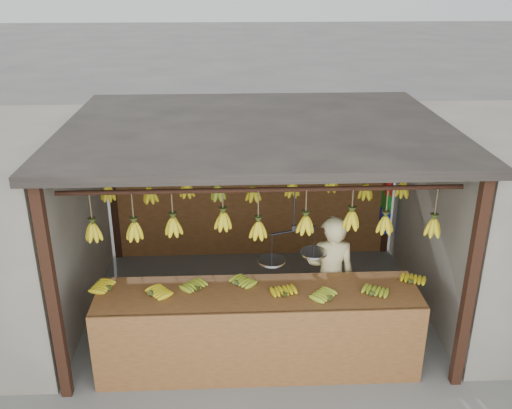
{
  "coord_description": "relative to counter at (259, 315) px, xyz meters",
  "views": [
    {
      "loc": [
        -0.29,
        -6.19,
        4.03
      ],
      "look_at": [
        0.0,
        0.3,
        1.3
      ],
      "focal_mm": 40.0,
      "sensor_mm": 36.0,
      "label": 1
    }
  ],
  "objects": [
    {
      "name": "ground",
      "position": [
        0.04,
        1.23,
        -0.71
      ],
      "size": [
        80.0,
        80.0,
        0.0
      ],
      "primitive_type": "plane",
      "color": "#5B5B57"
    },
    {
      "name": "hanging_bananas",
      "position": [
        0.04,
        1.22,
        0.91
      ],
      "size": [
        3.63,
        2.26,
        0.39
      ],
      "color": "gold",
      "rests_on": "ground"
    },
    {
      "name": "balance_scale",
      "position": [
        0.36,
        0.23,
        0.59
      ],
      "size": [
        0.73,
        0.43,
        0.76
      ],
      "color": "black",
      "rests_on": "ground"
    },
    {
      "name": "vendor",
      "position": [
        0.84,
        0.63,
        0.06
      ],
      "size": [
        0.56,
        0.37,
        1.52
      ],
      "primitive_type": "imported",
      "rotation": [
        0.0,
        0.0,
        3.15
      ],
      "color": "beige",
      "rests_on": "ground"
    },
    {
      "name": "bag_bundles",
      "position": [
        1.98,
        2.58,
        0.32
      ],
      "size": [
        0.08,
        0.26,
        1.22
      ],
      "color": "yellow",
      "rests_on": "ground"
    },
    {
      "name": "counter",
      "position": [
        0.0,
        0.0,
        0.0
      ],
      "size": [
        3.45,
        0.77,
        0.96
      ],
      "color": "brown",
      "rests_on": "ground"
    },
    {
      "name": "stall",
      "position": [
        0.04,
        1.56,
        1.27
      ],
      "size": [
        4.3,
        3.3,
        2.4
      ],
      "color": "black",
      "rests_on": "ground"
    }
  ]
}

